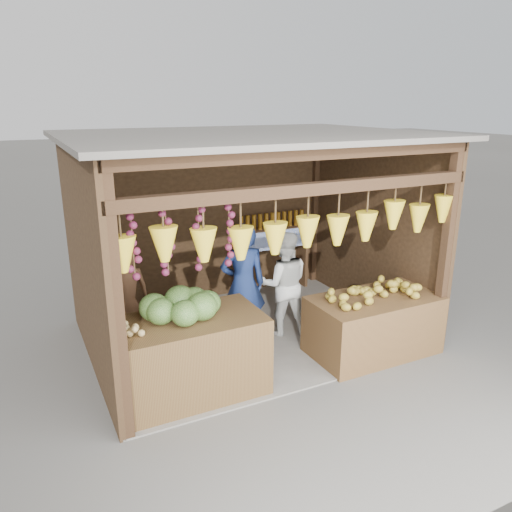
{
  "coord_description": "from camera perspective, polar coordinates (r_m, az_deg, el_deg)",
  "views": [
    {
      "loc": [
        -2.63,
        -5.53,
        3.02
      ],
      "look_at": [
        0.07,
        -0.1,
        1.13
      ],
      "focal_mm": 35.0,
      "sensor_mm": 36.0,
      "label": 1
    }
  ],
  "objects": [
    {
      "name": "ground",
      "position": [
        6.83,
        -0.87,
        -8.96
      ],
      "size": [
        80.0,
        80.0,
        0.0
      ],
      "primitive_type": "plane",
      "color": "#514F49",
      "rests_on": "ground"
    },
    {
      "name": "stall_structure",
      "position": [
        6.22,
        -1.05,
        4.72
      ],
      "size": [
        4.3,
        3.3,
        2.66
      ],
      "color": "slate",
      "rests_on": "ground"
    },
    {
      "name": "back_shelf",
      "position": [
        8.04,
        1.91,
        1.79
      ],
      "size": [
        1.25,
        0.32,
        1.32
      ],
      "color": "#382314",
      "rests_on": "ground"
    },
    {
      "name": "counter_left",
      "position": [
        5.41,
        -7.69,
        -11.39
      ],
      "size": [
        1.58,
        0.85,
        0.87
      ],
      "primitive_type": "cube",
      "color": "#492D18",
      "rests_on": "ground"
    },
    {
      "name": "counter_right",
      "position": [
        6.4,
        13.25,
        -7.68
      ],
      "size": [
        1.58,
        0.85,
        0.73
      ],
      "primitive_type": "cube",
      "color": "#482F18",
      "rests_on": "ground"
    },
    {
      "name": "stool",
      "position": [
        6.38,
        -14.29,
        -10.03
      ],
      "size": [
        0.32,
        0.32,
        0.3
      ],
      "primitive_type": "cube",
      "color": "black",
      "rests_on": "ground"
    },
    {
      "name": "man_standing",
      "position": [
        6.31,
        -1.48,
        -3.32
      ],
      "size": [
        0.64,
        0.48,
        1.6
      ],
      "primitive_type": "imported",
      "rotation": [
        0.0,
        0.0,
        2.96
      ],
      "color": "navy",
      "rests_on": "ground"
    },
    {
      "name": "woman_standing",
      "position": [
        6.62,
        3.19,
        -3.17
      ],
      "size": [
        0.84,
        0.75,
        1.42
      ],
      "primitive_type": "imported",
      "rotation": [
        0.0,
        0.0,
        2.77
      ],
      "color": "silver",
      "rests_on": "ground"
    },
    {
      "name": "vendor_seated",
      "position": [
        6.08,
        -14.8,
        -3.85
      ],
      "size": [
        0.59,
        0.41,
        1.17
      ],
      "primitive_type": "imported",
      "rotation": [
        0.0,
        0.0,
        3.08
      ],
      "color": "brown",
      "rests_on": "stool"
    },
    {
      "name": "melon_pile",
      "position": [
        5.17,
        -8.31,
        -5.47
      ],
      "size": [
        1.0,
        0.5,
        0.32
      ],
      "primitive_type": null,
      "color": "#1B4813",
      "rests_on": "counter_left"
    },
    {
      "name": "tanfruit_pile",
      "position": [
        5.0,
        -14.67,
        -7.89
      ],
      "size": [
        0.34,
        0.4,
        0.13
      ],
      "primitive_type": null,
      "color": "#A1824A",
      "rests_on": "counter_left"
    },
    {
      "name": "mango_pile",
      "position": [
        6.2,
        13.64,
        -3.77
      ],
      "size": [
        1.4,
        0.64,
        0.22
      ],
      "primitive_type": null,
      "color": "#AA5E16",
      "rests_on": "counter_right"
    }
  ]
}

